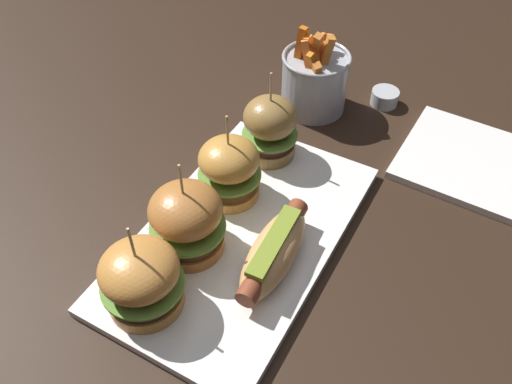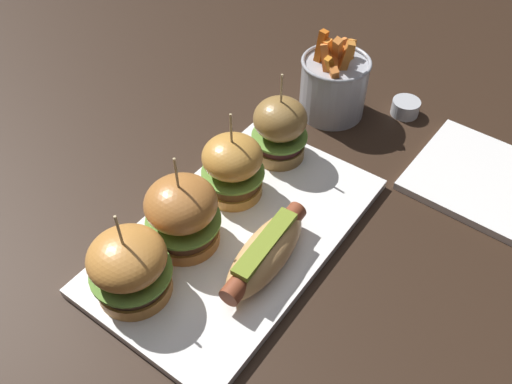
# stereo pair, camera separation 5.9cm
# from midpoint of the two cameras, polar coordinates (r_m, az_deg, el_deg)

# --- Properties ---
(ground_plane) EXTENTS (3.00, 3.00, 0.00)m
(ground_plane) POSITION_cam_midpoint_polar(r_m,az_deg,el_deg) (0.72, 0.43, -4.95)
(ground_plane) COLOR black
(platter_main) EXTENTS (0.41, 0.24, 0.01)m
(platter_main) POSITION_cam_midpoint_polar(r_m,az_deg,el_deg) (0.72, 0.43, -4.60)
(platter_main) COLOR white
(platter_main) RESTS_ON ground
(hot_dog) EXTENTS (0.16, 0.06, 0.05)m
(hot_dog) POSITION_cam_midpoint_polar(r_m,az_deg,el_deg) (0.66, 3.56, -6.60)
(hot_dog) COLOR tan
(hot_dog) RESTS_ON platter_main
(slider_far_left) EXTENTS (0.10, 0.10, 0.13)m
(slider_far_left) POSITION_cam_midpoint_polar(r_m,az_deg,el_deg) (0.63, -10.80, -8.03)
(slider_far_left) COLOR #CD853B
(slider_far_left) RESTS_ON platter_main
(slider_center_left) EXTENTS (0.10, 0.10, 0.14)m
(slider_center_left) POSITION_cam_midpoint_polar(r_m,az_deg,el_deg) (0.67, -5.41, -2.45)
(slider_center_left) COLOR #BB7235
(slider_center_left) RESTS_ON platter_main
(slider_center_right) EXTENTS (0.09, 0.09, 0.14)m
(slider_center_right) POSITION_cam_midpoint_polar(r_m,az_deg,el_deg) (0.73, -0.20, 2.59)
(slider_center_right) COLOR gold
(slider_center_right) RESTS_ON platter_main
(slider_far_right) EXTENTS (0.08, 0.08, 0.14)m
(slider_far_right) POSITION_cam_midpoint_polar(r_m,az_deg,el_deg) (0.79, 4.71, 6.68)
(slider_far_right) COLOR olive
(slider_far_right) RESTS_ON platter_main
(fries_bucket) EXTENTS (0.11, 0.11, 0.15)m
(fries_bucket) POSITION_cam_midpoint_polar(r_m,az_deg,el_deg) (0.90, 10.19, 11.17)
(fries_bucket) COLOR #A8AAB2
(fries_bucket) RESTS_ON ground
(sauce_ramekin) EXTENTS (0.05, 0.05, 0.03)m
(sauce_ramekin) POSITION_cam_midpoint_polar(r_m,az_deg,el_deg) (0.95, 17.46, 8.61)
(sauce_ramekin) COLOR #B7BABF
(sauce_ramekin) RESTS_ON ground
(side_plate) EXTENTS (0.19, 0.19, 0.01)m
(side_plate) POSITION_cam_midpoint_polar(r_m,az_deg,el_deg) (0.87, 24.68, 1.30)
(side_plate) COLOR white
(side_plate) RESTS_ON ground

